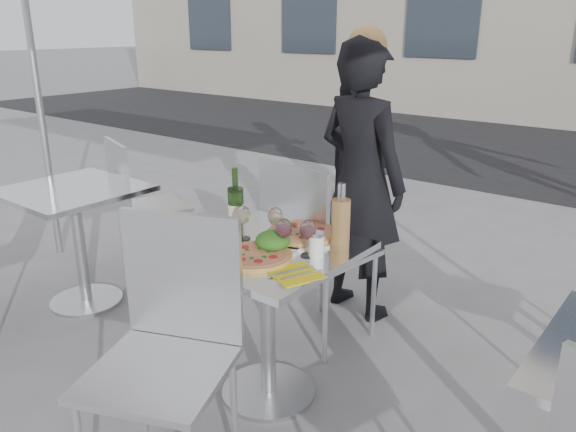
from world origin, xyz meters
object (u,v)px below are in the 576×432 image
Objects in this scene: woman_diner at (361,182)px; pizza_near at (256,256)px; wineglass_red_a at (284,230)px; napkin_right at (295,273)px; salad_plate at (273,243)px; side_table_left at (77,222)px; wineglass_white_b at (275,217)px; wineglass_red_b at (308,231)px; side_chair_lfar at (137,196)px; napkin_left at (199,247)px; carafe at (341,223)px; chair_far at (310,240)px; wine_bottle at (236,206)px; pizza_far at (302,234)px; pedestrian_a at (363,120)px; main_table at (267,291)px; chair_near at (170,333)px; wineglass_white_a at (243,216)px; sugar_shaker at (316,245)px.

pizza_near is at bearing 107.89° from woman_diner.
napkin_right is (0.16, -0.13, -0.11)m from wineglass_red_a.
salad_plate is (0.00, 0.11, 0.03)m from pizza_near.
pizza_near reaches higher than side_table_left.
wineglass_white_b reaches higher than pizza_near.
wineglass_red_b is (0.09, 0.05, 0.00)m from wineglass_red_a.
napkin_left is (1.36, -0.70, 0.19)m from side_chair_lfar.
carafe is 1.84× the size of wineglass_red_a.
side_table_left is at bearing 27.09° from chair_far.
napkin_left is at bearing -8.27° from side_table_left.
woman_diner reaches higher than salad_plate.
wine_bottle is 0.38m from wineglass_red_a.
wineglass_white_b is at bearing -123.19° from pizza_far.
pedestrian_a reaches higher than carafe.
side_table_left is at bearing 180.00° from main_table.
wineglass_red_b is at bearing -47.43° from pizza_far.
pedestrian_a reaches higher than wineglass_white_b.
pizza_far is at bearing 65.97° from chair_near.
wineglass_red_b is (1.62, -3.15, 0.10)m from pedestrian_a.
wineglass_red_b is 0.48m from napkin_left.
chair_near is 1.08× the size of side_chair_lfar.
wineglass_red_b reaches higher than salad_plate.
carafe reaches higher than pizza_near.
chair_near is 0.63× the size of woman_diner.
wineglass_white_a is at bearing -176.83° from wineglass_red_b.
side_table_left is 0.52m from side_chair_lfar.
woman_diner is 1.21m from napkin_right.
side_chair_lfar is at bearing 27.08° from woman_diner.
wineglass_white_a reaches higher than napkin_left.
wine_bottle is (-0.30, 0.10, 0.08)m from salad_plate.
main_table is 0.36m from napkin_left.
pedestrian_a is 3.54m from wineglass_red_b.
wine_bottle reaches higher than sugar_shaker.
main_table is 0.33m from wineglass_white_b.
side_chair_lfar is 6.02× the size of wineglass_white_b.
wineglass_red_b is at bearing -166.51° from pedestrian_a.
chair_near is 9.56× the size of sugar_shaker.
wineglass_red_b reaches higher than main_table.
wineglass_red_a is (1.61, -0.02, 0.32)m from side_table_left.
side_chair_lfar reaches higher than wineglass_white_a.
napkin_right is at bearing 38.72° from chair_near.
wineglass_white_b is (0.10, -0.41, 0.26)m from chair_far.
salad_plate is at bearing 171.26° from napkin_right.
carafe is 2.71× the size of sugar_shaker.
pizza_near is 1.92× the size of wineglass_red_a.
wineglass_white_a is 0.45m from napkin_right.
wineglass_red_b reaches higher than napkin_left.
pizza_near is at bearing 113.00° from chair_far.
wineglass_white_b is (1.41, -3.09, 0.10)m from pedestrian_a.
sugar_shaker is 0.68× the size of wineglass_white_a.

